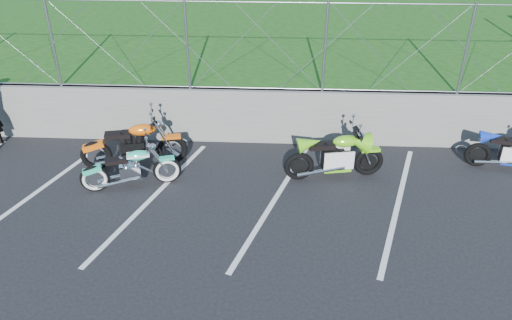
{
  "coord_description": "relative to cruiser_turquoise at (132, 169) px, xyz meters",
  "views": [
    {
      "loc": [
        0.06,
        -7.1,
        5.55
      ],
      "look_at": [
        -0.38,
        1.3,
        0.73
      ],
      "focal_mm": 35.0,
      "sensor_mm": 36.0,
      "label": 1
    }
  ],
  "objects": [
    {
      "name": "grass_field",
      "position": [
        2.88,
        12.14,
        0.25
      ],
      "size": [
        30.0,
        20.0,
        1.3
      ],
      "primitive_type": "cube",
      "color": "#194813",
      "rests_on": "ground"
    },
    {
      "name": "naked_orange",
      "position": [
        -0.14,
        0.83,
        0.08
      ],
      "size": [
        2.25,
        0.78,
        1.14
      ],
      "rotation": [
        0.0,
        0.0,
        0.22
      ],
      "color": "black",
      "rests_on": "ground"
    },
    {
      "name": "ground",
      "position": [
        2.88,
        -1.36,
        -0.4
      ],
      "size": [
        90.0,
        90.0,
        0.0
      ],
      "primitive_type": "plane",
      "color": "black",
      "rests_on": "ground"
    },
    {
      "name": "parking_lines",
      "position": [
        4.08,
        -0.36,
        -0.4
      ],
      "size": [
        18.29,
        4.31,
        0.01
      ],
      "color": "silver",
      "rests_on": "ground"
    },
    {
      "name": "cruiser_turquoise",
      "position": [
        0.0,
        0.0,
        0.0
      ],
      "size": [
        1.96,
        0.75,
        1.0
      ],
      "rotation": [
        0.0,
        0.0,
        0.29
      ],
      "color": "black",
      "rests_on": "ground"
    },
    {
      "name": "sportbike_green",
      "position": [
        4.13,
        0.58,
        0.07
      ],
      "size": [
        2.1,
        0.75,
        1.1
      ],
      "rotation": [
        0.0,
        0.0,
        0.18
      ],
      "color": "black",
      "rests_on": "ground"
    },
    {
      "name": "chain_link_fence",
      "position": [
        2.88,
        2.14,
        1.9
      ],
      "size": [
        28.0,
        0.03,
        2.0
      ],
      "color": "gray",
      "rests_on": "retaining_wall"
    },
    {
      "name": "retaining_wall",
      "position": [
        2.88,
        2.14,
        0.25
      ],
      "size": [
        30.0,
        0.22,
        1.3
      ],
      "primitive_type": "cube",
      "color": "#60605C",
      "rests_on": "ground"
    }
  ]
}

